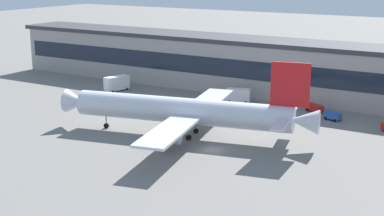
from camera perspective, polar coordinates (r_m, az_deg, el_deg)
The scene contains 7 objects.
ground_plane at distance 105.50m, azimuth 2.06°, elevation -4.33°, with size 600.00×600.00×0.00m, color slate.
terminal_building at distance 147.39m, azimuth 11.50°, elevation 3.80°, with size 188.92×15.02×14.78m.
airliner at distance 112.29m, azimuth -0.62°, elevation -0.31°, with size 53.88×46.34×16.44m.
stair_truck at distance 141.74m, azimuth 4.85°, elevation 1.37°, with size 6.44×4.09×3.55m.
baggage_tug at distance 129.11m, azimuth 14.28°, elevation -0.75°, with size 4.05×3.06×1.85m.
catering_truck at distance 155.66m, azimuth -7.71°, elevation 2.59°, with size 4.27×7.62×4.15m.
follow_me_car at distance 135.21m, azimuth 12.48°, elevation 0.05°, with size 4.76×3.82×1.85m.
Camera 1 is at (48.44, -87.34, 33.98)m, focal length 51.82 mm.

